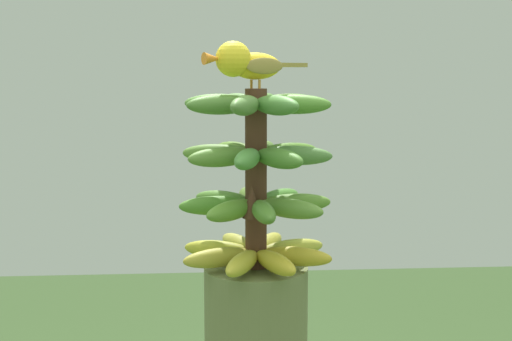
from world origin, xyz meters
The scene contains 2 objects.
banana_bunch centered at (0.00, 0.00, 1.32)m, with size 0.30×0.30×0.34m.
perched_bird centered at (0.00, -0.02, 1.54)m, with size 0.12×0.20×0.09m.
Camera 1 is at (1.31, -0.09, 1.52)m, focal length 49.36 mm.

